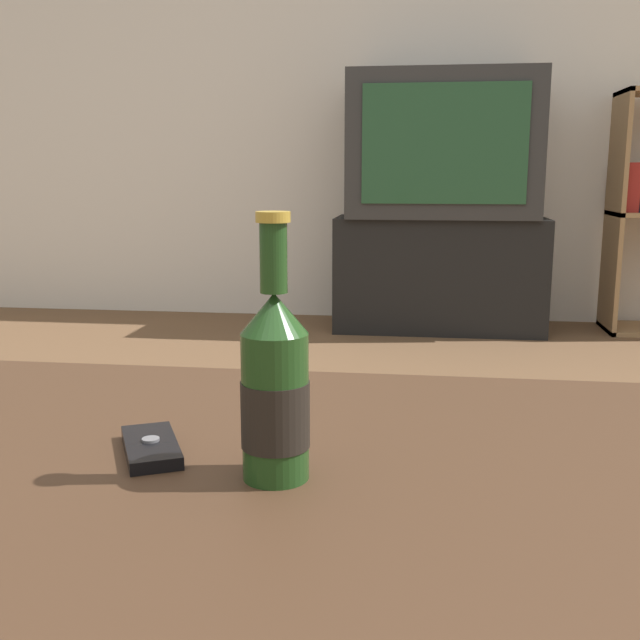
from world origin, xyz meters
The scene contains 6 objects.
back_wall centered at (0.00, 3.02, 1.30)m, with size 8.00×0.05×2.60m.
coffee_table centered at (0.00, 0.00, 0.36)m, with size 1.18×0.76×0.42m.
tv_stand centered at (0.25, 2.75, 0.26)m, with size 0.94×0.40×0.51m.
television centered at (0.25, 2.74, 0.83)m, with size 0.83×0.47×0.63m.
beer_bottle centered at (0.03, -0.02, 0.51)m, with size 0.07×0.07×0.26m.
cell_phone centered at (-0.11, 0.02, 0.42)m, with size 0.10×0.13×0.02m.
Camera 1 is at (0.17, -0.71, 0.71)m, focal length 42.00 mm.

